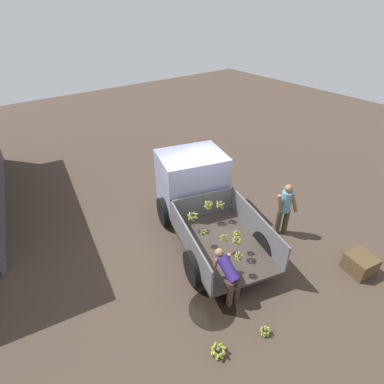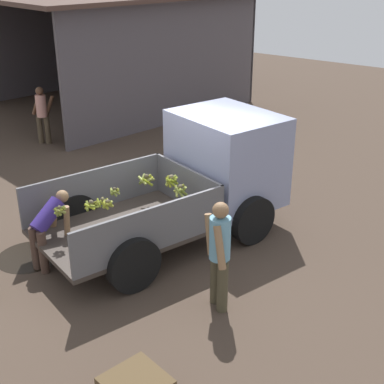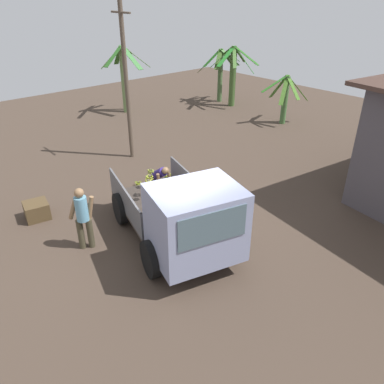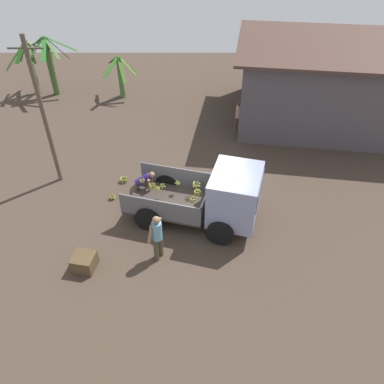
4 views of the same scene
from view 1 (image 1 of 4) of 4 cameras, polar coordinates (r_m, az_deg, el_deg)
ground at (r=9.38m, az=1.60°, el=-7.26°), size 36.00×36.00×0.00m
mud_patch_0 at (r=7.47m, az=3.90°, el=-21.36°), size 1.11×1.11×0.01m
cargo_truck at (r=9.17m, az=0.84°, el=0.48°), size 4.86×3.11×2.14m
person_foreground_visitor at (r=9.13m, az=17.30°, el=-2.80°), size 0.52×0.63×1.71m
person_worker_loading at (r=7.16m, az=6.92°, el=-15.30°), size 0.76×0.57×1.25m
banana_bunch_on_ground_0 at (r=7.21m, az=13.76°, el=-24.31°), size 0.25×0.25×0.18m
banana_bunch_on_ground_1 at (r=6.82m, az=5.07°, el=-27.84°), size 0.34×0.33×0.23m
wooden_crate_0 at (r=9.14m, az=29.38°, el=-11.81°), size 0.77×0.77×0.49m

